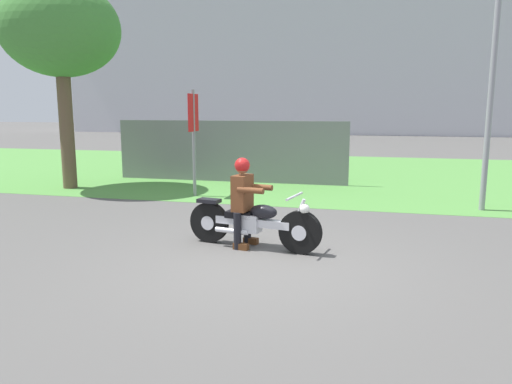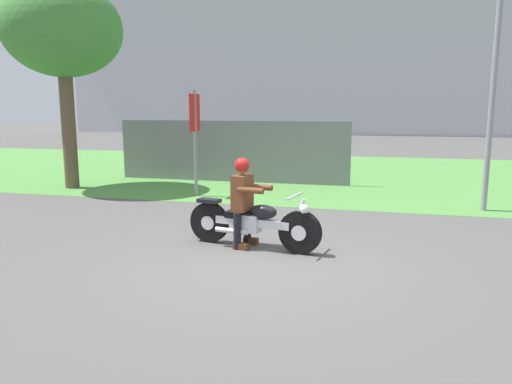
{
  "view_description": "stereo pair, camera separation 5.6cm",
  "coord_description": "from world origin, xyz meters",
  "px_view_note": "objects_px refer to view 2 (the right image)",
  "views": [
    {
      "loc": [
        1.49,
        -6.36,
        2.15
      ],
      "look_at": [
        -0.34,
        0.95,
        0.85
      ],
      "focal_mm": 33.97,
      "sensor_mm": 36.0,
      "label": 1
    },
    {
      "loc": [
        1.54,
        -6.34,
        2.15
      ],
      "look_at": [
        -0.34,
        0.95,
        0.85
      ],
      "focal_mm": 33.97,
      "sensor_mm": 36.0,
      "label": 2
    }
  ],
  "objects_px": {
    "motorcycle_lead": "(253,223)",
    "rider_lead": "(243,195)",
    "tree_roadside": "(62,31)",
    "streetlight_pole": "(504,27)",
    "sign_banner": "(195,126)"
  },
  "relations": [
    {
      "from": "tree_roadside",
      "to": "motorcycle_lead",
      "type": "bearing_deg",
      "value": -34.77
    },
    {
      "from": "rider_lead",
      "to": "sign_banner",
      "type": "xyz_separation_m",
      "value": [
        -2.37,
        4.01,
        0.9
      ]
    },
    {
      "from": "sign_banner",
      "to": "motorcycle_lead",
      "type": "bearing_deg",
      "value": -57.92
    },
    {
      "from": "tree_roadside",
      "to": "streetlight_pole",
      "type": "distance_m",
      "value": 10.48
    },
    {
      "from": "motorcycle_lead",
      "to": "sign_banner",
      "type": "bearing_deg",
      "value": 132.31
    },
    {
      "from": "sign_banner",
      "to": "streetlight_pole",
      "type": "bearing_deg",
      "value": -0.93
    },
    {
      "from": "motorcycle_lead",
      "to": "tree_roadside",
      "type": "xyz_separation_m",
      "value": [
        -6.3,
        4.37,
        3.75
      ]
    },
    {
      "from": "motorcycle_lead",
      "to": "streetlight_pole",
      "type": "xyz_separation_m",
      "value": [
        4.17,
        3.94,
        3.36
      ]
    },
    {
      "from": "tree_roadside",
      "to": "sign_banner",
      "type": "bearing_deg",
      "value": -5.01
    },
    {
      "from": "streetlight_pole",
      "to": "motorcycle_lead",
      "type": "bearing_deg",
      "value": -136.64
    },
    {
      "from": "rider_lead",
      "to": "streetlight_pole",
      "type": "distance_m",
      "value": 6.53
    },
    {
      "from": "tree_roadside",
      "to": "rider_lead",
      "type": "bearing_deg",
      "value": -35.29
    },
    {
      "from": "rider_lead",
      "to": "tree_roadside",
      "type": "xyz_separation_m",
      "value": [
        -6.14,
        4.34,
        3.32
      ]
    },
    {
      "from": "motorcycle_lead",
      "to": "rider_lead",
      "type": "distance_m",
      "value": 0.46
    },
    {
      "from": "rider_lead",
      "to": "sign_banner",
      "type": "height_order",
      "value": "sign_banner"
    }
  ]
}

